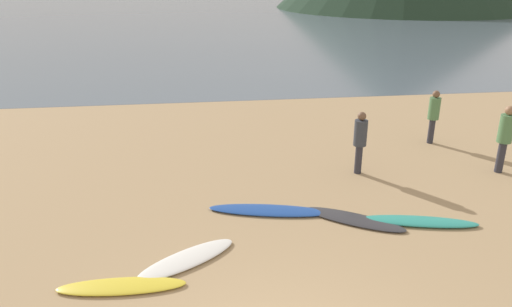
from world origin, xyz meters
TOP-DOWN VIEW (x-y plane):
  - ground_plane at (0.00, 10.00)m, footprint 120.00×120.00m
  - ocean_water at (0.00, 63.62)m, footprint 140.00×100.00m
  - surfboard_0 at (-2.13, 2.41)m, footprint 2.07×0.56m
  - surfboard_1 at (-1.09, 3.05)m, footprint 1.92×1.52m
  - surfboard_2 at (0.60, 4.65)m, footprint 2.57×1.07m
  - surfboard_3 at (2.25, 4.06)m, footprint 2.02×1.62m
  - surfboard_4 at (3.51, 3.79)m, footprint 2.33×0.99m
  - person_0 at (3.10, 6.40)m, footprint 0.32×0.32m
  - person_1 at (5.89, 8.25)m, footprint 0.31×0.31m
  - person_2 at (6.60, 6.01)m, footprint 0.34×0.34m

SIDE VIEW (x-z plane):
  - ground_plane at x=0.00m, z-range -0.20..0.00m
  - ocean_water at x=0.00m, z-range 0.00..0.00m
  - surfboard_3 at x=2.25m, z-range 0.00..0.07m
  - surfboard_0 at x=-2.13m, z-range 0.00..0.07m
  - surfboard_2 at x=0.60m, z-range 0.00..0.08m
  - surfboard_1 at x=-1.09m, z-range 0.00..0.08m
  - surfboard_4 at x=3.51m, z-range 0.00..0.09m
  - person_1 at x=5.89m, z-range 0.14..1.69m
  - person_0 at x=3.10m, z-range 0.14..1.71m
  - person_2 at x=6.60m, z-range 0.15..1.85m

